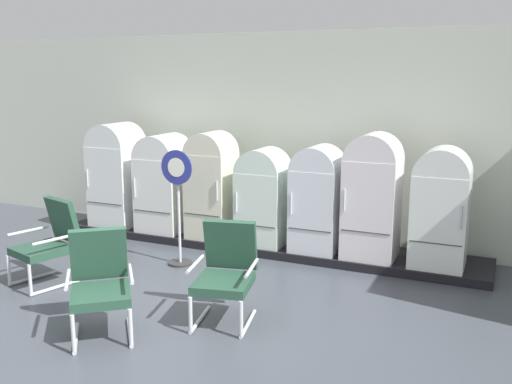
% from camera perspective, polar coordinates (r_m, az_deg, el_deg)
% --- Properties ---
extents(ground, '(12.00, 10.00, 0.05)m').
position_cam_1_polar(ground, '(5.87, -11.84, -13.71)').
color(ground, '#41464E').
extents(back_wall, '(11.76, 0.12, 3.08)m').
position_cam_1_polar(back_wall, '(8.57, 2.23, 5.59)').
color(back_wall, silver).
rests_on(back_wall, ground).
extents(display_plinth, '(6.30, 0.95, 0.11)m').
position_cam_1_polar(display_plinth, '(8.30, 0.49, -5.17)').
color(display_plinth, black).
rests_on(display_plinth, ground).
extents(refrigerator_0, '(0.71, 0.71, 1.61)m').
position_cam_1_polar(refrigerator_0, '(9.25, -13.76, 2.03)').
color(refrigerator_0, white).
rests_on(refrigerator_0, display_plinth).
extents(refrigerator_1, '(0.70, 0.72, 1.47)m').
position_cam_1_polar(refrigerator_1, '(8.76, -9.18, 1.18)').
color(refrigerator_1, white).
rests_on(refrigerator_1, display_plinth).
extents(refrigerator_2, '(0.62, 0.62, 1.55)m').
position_cam_1_polar(refrigerator_2, '(8.28, -4.49, 1.02)').
color(refrigerator_2, silver).
rests_on(refrigerator_2, display_plinth).
extents(refrigerator_3, '(0.66, 0.61, 1.36)m').
position_cam_1_polar(refrigerator_3, '(7.94, 0.71, -0.22)').
color(refrigerator_3, silver).
rests_on(refrigerator_3, display_plinth).
extents(refrigerator_4, '(0.63, 0.65, 1.43)m').
position_cam_1_polar(refrigerator_4, '(7.68, 6.18, -0.37)').
color(refrigerator_4, white).
rests_on(refrigerator_4, display_plinth).
extents(refrigerator_5, '(0.67, 0.64, 1.63)m').
position_cam_1_polar(refrigerator_5, '(7.46, 11.57, -0.05)').
color(refrigerator_5, white).
rests_on(refrigerator_5, display_plinth).
extents(refrigerator_6, '(0.66, 0.63, 1.49)m').
position_cam_1_polar(refrigerator_6, '(7.34, 18.02, -1.18)').
color(refrigerator_6, white).
rests_on(refrigerator_6, display_plinth).
extents(armchair_left, '(0.74, 0.84, 1.01)m').
position_cam_1_polar(armchair_left, '(7.25, -19.98, -4.51)').
color(armchair_left, silver).
rests_on(armchair_left, ground).
extents(armchair_right, '(0.71, 0.81, 1.01)m').
position_cam_1_polar(armchair_right, '(5.81, -3.02, -7.80)').
color(armchair_right, silver).
rests_on(armchair_right, ground).
extents(armchair_center, '(0.87, 0.90, 1.01)m').
position_cam_1_polar(armchair_center, '(5.71, -15.35, -8.55)').
color(armchair_center, silver).
rests_on(armchair_center, ground).
extents(sign_stand, '(0.45, 0.32, 1.53)m').
position_cam_1_polar(sign_stand, '(7.45, -7.79, -1.76)').
color(sign_stand, '#2D2D30').
rests_on(sign_stand, ground).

